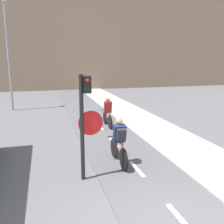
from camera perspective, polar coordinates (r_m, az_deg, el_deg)
name	(u,v)px	position (r m, az deg, el deg)	size (l,w,h in m)	color
building_row_background	(64,35)	(30.31, -10.95, 16.86)	(60.00, 5.20, 11.98)	#89705B
traffic_light_pole	(85,116)	(6.60, -6.17, -0.83)	(0.67, 0.25, 2.88)	black
street_lamp_far	(7,43)	(17.26, -22.81, 14.41)	(0.36, 0.36, 7.03)	gray
cyclist_near	(119,142)	(7.82, 1.66, -6.97)	(0.46, 1.70, 1.50)	black
cyclist_far	(108,113)	(12.22, -1.01, -0.31)	(0.46, 1.64, 1.48)	black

